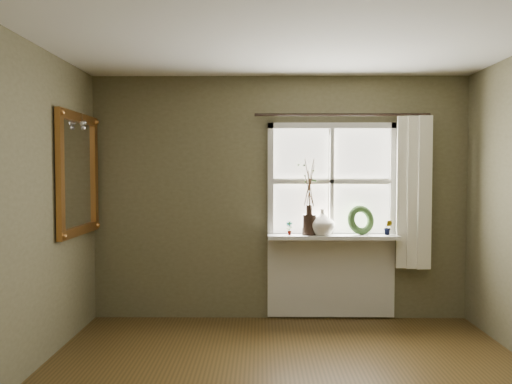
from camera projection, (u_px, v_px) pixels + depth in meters
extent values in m
plane|color=silver|center=(294.00, 6.00, 3.04)|extent=(4.50, 4.50, 0.00)
cube|color=brown|center=(280.00, 198.00, 5.39)|extent=(4.00, 0.10, 2.60)
cube|color=brown|center=(389.00, 352.00, 0.80)|extent=(4.00, 0.10, 2.60)
cube|color=silver|center=(331.00, 236.00, 5.33)|extent=(1.36, 0.06, 0.06)
cube|color=silver|center=(332.00, 126.00, 5.28)|extent=(1.36, 0.06, 0.06)
cube|color=silver|center=(271.00, 181.00, 5.31)|extent=(0.06, 0.06, 1.24)
cube|color=silver|center=(393.00, 181.00, 5.30)|extent=(0.06, 0.06, 1.24)
cube|color=silver|center=(332.00, 181.00, 5.30)|extent=(1.24, 0.05, 0.04)
cube|color=silver|center=(332.00, 181.00, 5.30)|extent=(0.04, 0.05, 1.12)
cube|color=white|center=(301.00, 154.00, 5.32)|extent=(0.59, 0.01, 0.53)
cube|color=white|center=(362.00, 154.00, 5.31)|extent=(0.59, 0.01, 0.53)
cube|color=white|center=(301.00, 209.00, 5.34)|extent=(0.59, 0.01, 0.53)
cube|color=white|center=(361.00, 209.00, 5.34)|extent=(0.59, 0.01, 0.53)
cube|color=silver|center=(333.00, 237.00, 5.23)|extent=(1.36, 0.26, 0.04)
cube|color=silver|center=(331.00, 276.00, 5.36)|extent=(1.36, 0.04, 0.88)
cylinder|color=black|center=(309.00, 225.00, 5.22)|extent=(0.16, 0.16, 0.22)
imported|color=silver|center=(322.00, 222.00, 5.22)|extent=(0.32, 0.32, 0.27)
torus|color=#29431D|center=(361.00, 223.00, 5.26)|extent=(0.34, 0.25, 0.32)
imported|color=#29431D|center=(289.00, 228.00, 5.23)|extent=(0.09, 0.07, 0.15)
imported|color=#29431D|center=(388.00, 227.00, 5.22)|extent=(0.10, 0.09, 0.16)
cube|color=white|center=(413.00, 193.00, 5.21)|extent=(0.36, 0.12, 1.59)
cylinder|color=black|center=(342.00, 115.00, 5.22)|extent=(1.84, 0.03, 0.03)
cube|color=white|center=(78.00, 174.00, 4.80)|extent=(0.02, 0.81, 1.00)
cube|color=#A66A31|center=(78.00, 118.00, 4.78)|extent=(0.05, 0.98, 0.09)
cube|color=#A66A31|center=(80.00, 230.00, 4.83)|extent=(0.05, 0.98, 0.09)
cube|color=#A66A31|center=(60.00, 175.00, 4.35)|extent=(0.05, 0.09, 1.00)
cube|color=#A66A31|center=(94.00, 174.00, 5.25)|extent=(0.05, 0.09, 1.00)
sphere|color=silver|center=(82.00, 123.00, 4.75)|extent=(0.04, 0.04, 0.04)
sphere|color=silver|center=(83.00, 128.00, 4.78)|extent=(0.04, 0.04, 0.04)
sphere|color=silver|center=(84.00, 123.00, 4.81)|extent=(0.04, 0.04, 0.04)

